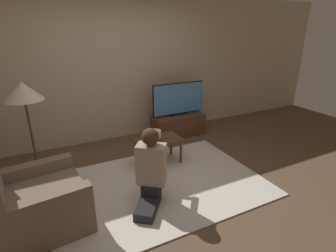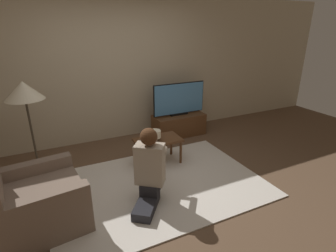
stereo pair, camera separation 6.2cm
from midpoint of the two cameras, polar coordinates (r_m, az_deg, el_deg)
ground_plane at (r=3.69m, az=-2.40°, el=-12.80°), size 10.00×10.00×0.00m
wall_back at (r=4.96m, az=-12.12°, el=11.77°), size 10.00×0.06×2.60m
rug at (r=3.69m, az=-2.41°, el=-12.69°), size 2.81×1.92×0.02m
tv_stand at (r=5.22m, az=1.83°, el=0.29°), size 1.01×0.45×0.42m
tv at (r=5.07m, az=1.88°, el=5.91°), size 1.07×0.08×0.63m
coffee_table at (r=4.06m, az=-2.63°, el=-3.61°), size 0.71×0.41×0.42m
floor_lamp at (r=4.07m, az=-29.33°, el=5.97°), size 0.52×0.52×1.36m
armchair at (r=3.20m, az=-27.45°, el=-14.74°), size 0.99×0.98×0.99m
person_kneeling at (r=3.14m, az=-4.31°, el=-8.93°), size 0.71×0.82×0.97m
picture_frame at (r=4.03m, az=-5.22°, el=-1.83°), size 0.11×0.01×0.15m
table_lamp at (r=3.93m, az=-3.28°, el=-1.92°), size 0.18×0.18×0.17m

